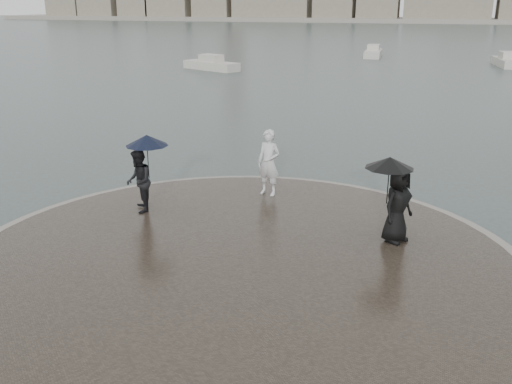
% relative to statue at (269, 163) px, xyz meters
% --- Properties ---
extents(ground, '(400.00, 400.00, 0.00)m').
position_rel_statue_xyz_m(ground, '(0.55, -7.83, -1.30)').
color(ground, '#2B3835').
rests_on(ground, ground).
extents(kerb_ring, '(12.50, 12.50, 0.32)m').
position_rel_statue_xyz_m(kerb_ring, '(0.55, -4.33, -1.14)').
color(kerb_ring, gray).
rests_on(kerb_ring, ground).
extents(quay_tip, '(11.90, 11.90, 0.36)m').
position_rel_statue_xyz_m(quay_tip, '(0.55, -4.33, -1.12)').
color(quay_tip, '#2D261E').
rests_on(quay_tip, ground).
extents(statue, '(0.77, 0.60, 1.87)m').
position_rel_statue_xyz_m(statue, '(0.00, 0.00, 0.00)').
color(statue, silver).
rests_on(statue, quay_tip).
extents(visitor_left, '(1.26, 1.15, 2.04)m').
position_rel_statue_xyz_m(visitor_left, '(-2.77, -2.28, 0.20)').
color(visitor_left, black).
rests_on(visitor_left, quay_tip).
extents(visitor_right, '(1.26, 1.16, 1.95)m').
position_rel_statue_xyz_m(visitor_right, '(3.62, -2.34, 0.20)').
color(visitor_right, black).
rests_on(visitor_right, quay_tip).
extents(far_skyline, '(260.00, 20.00, 37.00)m').
position_rel_statue_xyz_m(far_skyline, '(-5.75, 152.88, 4.31)').
color(far_skyline, gray).
rests_on(far_skyline, ground).
extents(boats, '(45.20, 23.10, 1.50)m').
position_rel_statue_xyz_m(boats, '(5.22, 37.74, -0.92)').
color(boats, beige).
rests_on(boats, ground).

